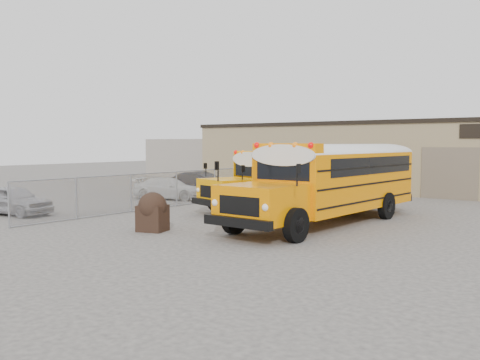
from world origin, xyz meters
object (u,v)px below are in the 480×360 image
Objects in this scene: tarp_bundle at (153,211)px; school_bus_right at (400,170)px; car_silver at (13,200)px; car_white at (169,188)px; school_bus_left at (379,171)px; car_dark at (201,183)px.

school_bus_right is at bearing 71.12° from tarp_bundle.
tarp_bundle is at bearing -94.66° from car_silver.
car_silver is 0.92× the size of car_white.
school_bus_left reaches higher than car_dark.
school_bus_left reaches higher than car_silver.
school_bus_left reaches higher than car_white.
car_dark is (-10.40, -3.38, -0.97)m from school_bus_left.
car_silver is (-12.66, -13.55, -1.23)m from school_bus_right.
school_bus_left is 2.59× the size of car_silver.
school_bus_left is at bearing -74.49° from car_white.
car_dark is (-0.54, 3.36, 0.09)m from car_white.
car_white is at bearing -14.61° from car_silver.
tarp_bundle is (-4.37, -12.77, -1.15)m from school_bus_right.
car_dark is at bearing -174.99° from school_bus_right.
car_silver is at bearing 156.55° from car_white.
tarp_bundle is 8.33m from car_silver.
school_bus_left is 2.40× the size of car_white.
tarp_bundle is 11.24m from car_white.
school_bus_right is 2.61× the size of car_dark.
car_silver is 9.12m from car_white.
school_bus_left is 7.04× the size of tarp_bundle.
car_silver is at bearing -174.67° from tarp_bundle.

